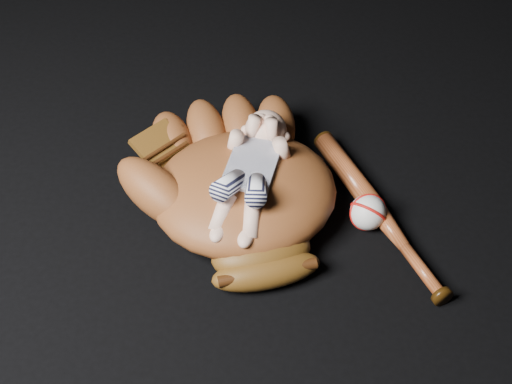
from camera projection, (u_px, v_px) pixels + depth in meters
baseball_glove at (244, 185)px, 1.44m from camera, size 0.58×0.63×0.17m
newborn_baby at (249, 174)px, 1.39m from camera, size 0.23×0.36×0.14m
baseball_bat at (378, 212)px, 1.47m from camera, size 0.24×0.46×0.05m
baseball at (368, 212)px, 1.45m from camera, size 0.09×0.09×0.07m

